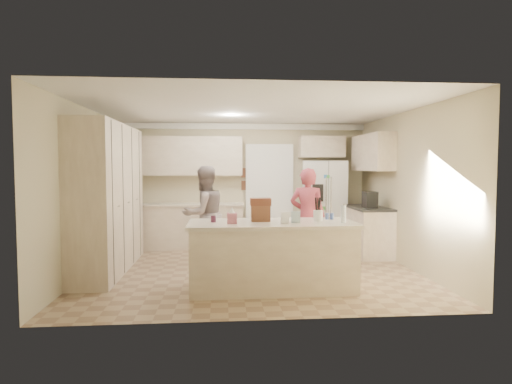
{
  "coord_description": "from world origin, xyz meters",
  "views": [
    {
      "loc": [
        -0.5,
        -6.86,
        1.68
      ],
      "look_at": [
        0.1,
        0.35,
        1.25
      ],
      "focal_mm": 30.0,
      "sensor_mm": 36.0,
      "label": 1
    }
  ],
  "objects": [
    {
      "name": "wall_frame_lower",
      "position": [
        0.02,
        2.27,
        1.28
      ],
      "size": [
        0.15,
        0.02,
        0.2
      ],
      "primitive_type": "cube",
      "color": "brown",
      "rests_on": "wall_back"
    },
    {
      "name": "island_top",
      "position": [
        0.2,
        -1.1,
        0.9
      ],
      "size": [
        2.28,
        0.96,
        0.05
      ],
      "primitive_type": "cube",
      "color": "beige",
      "rests_on": "island_base"
    },
    {
      "name": "fridge_handle_l",
      "position": [
        1.63,
        1.61,
        1.05
      ],
      "size": [
        0.02,
        0.02,
        0.85
      ],
      "primitive_type": "cylinder",
      "color": "silver",
      "rests_on": "refrigerator"
    },
    {
      "name": "pantry_bank",
      "position": [
        -2.3,
        0.2,
        1.18
      ],
      "size": [
        0.6,
        2.6,
        2.35
      ],
      "primitive_type": "cube",
      "color": "beige",
      "rests_on": "floor"
    },
    {
      "name": "teen_girl",
      "position": [
        0.98,
        0.29,
        0.83
      ],
      "size": [
        0.71,
        0.6,
        1.66
      ],
      "primitive_type": "imported",
      "rotation": [
        0.0,
        0.0,
        2.75
      ],
      "color": "#BB4B57",
      "rests_on": "floor"
    },
    {
      "name": "shaker_salt",
      "position": [
        1.02,
        -0.88,
        0.97
      ],
      "size": [
        0.05,
        0.05,
        0.09
      ],
      "primitive_type": "cylinder",
      "color": "#3C5396",
      "rests_on": "island_top"
    },
    {
      "name": "water_bottle",
      "position": [
        1.15,
        -1.25,
        1.04
      ],
      "size": [
        0.07,
        0.07,
        0.24
      ],
      "primitive_type": "cylinder",
      "color": "silver",
      "rests_on": "island_top"
    },
    {
      "name": "fridge_dispenser",
      "position": [
        1.46,
        1.62,
        1.15
      ],
      "size": [
        0.22,
        0.03,
        0.35
      ],
      "primitive_type": "cube",
      "color": "black",
      "rests_on": "refrigerator"
    },
    {
      "name": "shaker_pepper",
      "position": [
        1.09,
        -0.88,
        0.97
      ],
      "size": [
        0.05,
        0.05,
        0.09
      ],
      "primitive_type": "cylinder",
      "color": "#3C5396",
      "rests_on": "island_top"
    },
    {
      "name": "wall_front",
      "position": [
        0.0,
        -2.31,
        1.3
      ],
      "size": [
        5.2,
        0.02,
        2.6
      ],
      "primitive_type": "cube",
      "color": "#C5BA94",
      "rests_on": "ground"
    },
    {
      "name": "refrigerator",
      "position": [
        1.68,
        1.98,
        0.9
      ],
      "size": [
        1.0,
        0.83,
        1.8
      ],
      "primitive_type": "cube",
      "rotation": [
        0.0,
        0.0,
        -0.16
      ],
      "color": "white",
      "rests_on": "floor"
    },
    {
      "name": "wall_frame_upper",
      "position": [
        0.02,
        2.27,
        1.55
      ],
      "size": [
        0.15,
        0.02,
        0.2
      ],
      "primitive_type": "cube",
      "color": "brown",
      "rests_on": "wall_back"
    },
    {
      "name": "wall_back",
      "position": [
        0.0,
        2.31,
        1.3
      ],
      "size": [
        5.2,
        0.02,
        2.6
      ],
      "primitive_type": "cube",
      "color": "#C5BA94",
      "rests_on": "ground"
    },
    {
      "name": "greeting_card_b",
      "position": [
        0.5,
        -1.25,
        1.01
      ],
      "size": [
        0.12,
        0.05,
        0.16
      ],
      "primitive_type": "cube",
      "rotation": [
        0.15,
        0.0,
        -0.1
      ],
      "color": "silver",
      "rests_on": "island_top"
    },
    {
      "name": "greeting_card_a",
      "position": [
        0.35,
        -1.3,
        1.01
      ],
      "size": [
        0.12,
        0.06,
        0.16
      ],
      "primitive_type": "cube",
      "rotation": [
        0.15,
        0.0,
        0.2
      ],
      "color": "white",
      "rests_on": "island_top"
    },
    {
      "name": "jam_jar",
      "position": [
        -0.6,
        -1.05,
        0.97
      ],
      "size": [
        0.07,
        0.07,
        0.09
      ],
      "primitive_type": "cylinder",
      "color": "#59263F",
      "rests_on": "island_top"
    },
    {
      "name": "wall_right",
      "position": [
        2.61,
        0.0,
        1.3
      ],
      "size": [
        0.02,
        4.6,
        2.6
      ],
      "primitive_type": "cube",
      "color": "#C5BA94",
      "rests_on": "ground"
    },
    {
      "name": "doorway_opening",
      "position": [
        0.55,
        2.28,
        1.05
      ],
      "size": [
        0.9,
        0.06,
        2.1
      ],
      "primitive_type": "cube",
      "color": "black",
      "rests_on": "floor"
    },
    {
      "name": "floor",
      "position": [
        0.0,
        0.0,
        -0.01
      ],
      "size": [
        5.2,
        4.6,
        0.02
      ],
      "primitive_type": "cube",
      "color": "#978060",
      "rests_on": "ground"
    },
    {
      "name": "fridge_seam",
      "position": [
        1.68,
        1.63,
        0.9
      ],
      "size": [
        0.02,
        0.02,
        1.78
      ],
      "primitive_type": "cube",
      "color": "gray",
      "rests_on": "refrigerator"
    },
    {
      "name": "right_countertop",
      "position": [
        2.29,
        1.0,
        0.9
      ],
      "size": [
        0.63,
        1.24,
        0.04
      ],
      "primitive_type": "cube",
      "color": "#2D2B28",
      "rests_on": "right_base_cab"
    },
    {
      "name": "back_upper_cab",
      "position": [
        -1.15,
        2.12,
        1.9
      ],
      "size": [
        2.2,
        0.35,
        0.8
      ],
      "primitive_type": "cube",
      "color": "beige",
      "rests_on": "wall_back"
    },
    {
      "name": "back_base_cab",
      "position": [
        -1.15,
        2.0,
        0.44
      ],
      "size": [
        2.2,
        0.6,
        0.88
      ],
      "primitive_type": "cube",
      "color": "beige",
      "rests_on": "floor"
    },
    {
      "name": "teen_boy",
      "position": [
        -0.79,
        0.63,
        0.85
      ],
      "size": [
        1.04,
        0.99,
        1.69
      ],
      "primitive_type": "imported",
      "rotation": [
        0.0,
        0.0,
        3.72
      ],
      "color": "gray",
      "rests_on": "floor"
    },
    {
      "name": "ceiling",
      "position": [
        0.0,
        0.0,
        2.61
      ],
      "size": [
        5.2,
        4.6,
        0.02
      ],
      "primitive_type": "cube",
      "color": "white",
      "rests_on": "wall_back"
    },
    {
      "name": "island_base",
      "position": [
        0.2,
        -1.1,
        0.44
      ],
      "size": [
        2.2,
        0.9,
        0.88
      ],
      "primitive_type": "cube",
      "color": "beige",
      "rests_on": "floor"
    },
    {
      "name": "right_base_cab",
      "position": [
        2.3,
        1.0,
        0.44
      ],
      "size": [
        0.6,
        1.2,
        0.88
      ],
      "primitive_type": "cube",
      "color": "beige",
      "rests_on": "floor"
    },
    {
      "name": "over_fridge_cab",
      "position": [
        1.65,
        2.12,
        2.1
      ],
      "size": [
        0.95,
        0.35,
        0.45
      ],
      "primitive_type": "cube",
      "color": "beige",
      "rests_on": "wall_back"
    },
    {
      "name": "fridge_handle_r",
      "position": [
        1.73,
        1.61,
        1.05
      ],
      "size": [
        0.02,
        0.02,
        0.85
      ],
      "primitive_type": "cylinder",
      "color": "silver",
      "rests_on": "refrigerator"
    },
    {
      "name": "tissue_box",
      "position": [
        -0.35,
        -1.2,
        1.0
      ],
      "size": [
        0.13,
        0.13,
        0.14
      ],
      "primitive_type": "cube",
      "color": "#C4677E",
      "rests_on": "island_top"
    },
    {
      "name": "dollhouse_body",
      "position": [
        0.05,
        -1.0,
        1.04
      ],
      "size": [
        0.26,
        0.18,
        0.22
      ],
      "primitive_type": "cube",
      "color": "brown",
      "rests_on": "island_top"
    },
    {
      "name": "fridge_magnets",
      "position": [
        1.68,
        1.62,
        0.9
      ],
      "size": [
        0.76,
        0.02,
        1.44
      ],
      "primitive_type": null,
      "color": "tan",
      "rests_on": "refrigerator"
    },
    {
      "name": "crown_back",
      "position": [
        0.0,
        2.26,
        2.53
      ],
      "size": [
        5.2,
        0.08,
        0.12
      ],
      "primitive_type": "cube",
      "color": "white",
      "rests_on": "wall_back"
    },
    {
      "name": "right_upper_cab",
      "position": [
        2.43,
        1.2,
        1.95
      ],
      "size": [
        0.35,
        1.5,
        0.7
      ],
      "primitive_type": "cube",
      "color": "beige",
      "rests_on": "wall_right"
    },
    {
      "name": "wall_left",
      "position": [
        -2.61,
        0.0,
        1.3
      ],
      "size": [
        0.02,
        4.6,
        2.6
      ],
      "primitive_type": "cube",
      "color": "#C5BA94",
      "rests_on": "ground"
    },
    {
      "name": "utensil_crock",
      "position": [
        0.85,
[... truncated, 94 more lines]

